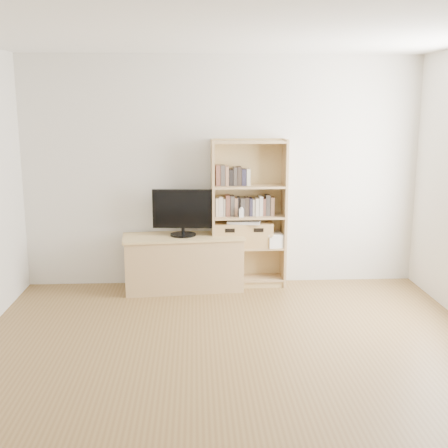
{
  "coord_description": "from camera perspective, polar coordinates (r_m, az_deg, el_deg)",
  "views": [
    {
      "loc": [
        -0.31,
        -3.86,
        2.04
      ],
      "look_at": [
        -0.01,
        1.9,
        0.82
      ],
      "focal_mm": 45.0,
      "sensor_mm": 36.0,
      "label": 1
    }
  ],
  "objects": [
    {
      "name": "television",
      "position": [
        6.23,
        -4.21,
        1.19
      ],
      "size": [
        0.67,
        0.1,
        0.52
      ],
      "primitive_type": "cube",
      "rotation": [
        0.0,
        0.0,
        -0.07
      ],
      "color": "black",
      "rests_on": "tv_stand"
    },
    {
      "name": "magazine_stack",
      "position": [
        6.46,
        5.05,
        -1.64
      ],
      "size": [
        0.25,
        0.32,
        0.13
      ],
      "primitive_type": "cube",
      "rotation": [
        0.0,
        0.0,
        0.22
      ],
      "color": "beige",
      "rests_on": "bookshelf"
    },
    {
      "name": "basket_left",
      "position": [
        6.38,
        0.5,
        -1.09
      ],
      "size": [
        0.34,
        0.28,
        0.28
      ],
      "primitive_type": "cube",
      "rotation": [
        0.0,
        0.0,
        0.02
      ],
      "color": "#A8804C",
      "rests_on": "bookshelf"
    },
    {
      "name": "basket_right",
      "position": [
        6.42,
        3.41,
        -1.04
      ],
      "size": [
        0.34,
        0.28,
        0.28
      ],
      "primitive_type": "cube",
      "rotation": [
        0.0,
        0.0,
        -0.02
      ],
      "color": "#A8804C",
      "rests_on": "bookshelf"
    },
    {
      "name": "baby_monitor",
      "position": [
        6.25,
        1.77,
        1.11
      ],
      "size": [
        0.05,
        0.03,
        0.1
      ],
      "primitive_type": "cube",
      "rotation": [
        0.0,
        0.0,
        -0.01
      ],
      "color": "white",
      "rests_on": "bookshelf"
    },
    {
      "name": "books_row_mid",
      "position": [
        6.36,
        2.5,
        1.78
      ],
      "size": [
        0.75,
        0.19,
        0.2
      ],
      "primitive_type": "cube",
      "rotation": [
        0.0,
        0.0,
        0.06
      ],
      "color": "#BDB197",
      "rests_on": "bookshelf"
    },
    {
      "name": "ceiling",
      "position": [
        3.92,
        1.71,
        20.14
      ],
      "size": [
        4.5,
        5.0,
        0.01
      ],
      "primitive_type": "cube",
      "color": "white",
      "rests_on": "back_wall"
    },
    {
      "name": "books_row_upper",
      "position": [
        6.29,
        0.84,
        4.82
      ],
      "size": [
        0.37,
        0.15,
        0.19
      ],
      "primitive_type": "cube",
      "rotation": [
        0.0,
        0.0,
        0.05
      ],
      "color": "#BDB197",
      "rests_on": "bookshelf"
    },
    {
      "name": "laptop",
      "position": [
        6.35,
        2.07,
        0.26
      ],
      "size": [
        0.4,
        0.32,
        0.03
      ],
      "primitive_type": "cube",
      "rotation": [
        0.0,
        0.0,
        -0.2
      ],
      "color": "silver",
      "rests_on": "basket_left"
    },
    {
      "name": "tv_stand",
      "position": [
        6.37,
        -4.13,
        -4.01
      ],
      "size": [
        1.34,
        0.61,
        0.6
      ],
      "primitive_type": "cube",
      "rotation": [
        0.0,
        0.0,
        0.1
      ],
      "color": "#A78656",
      "rests_on": "floor"
    },
    {
      "name": "bookshelf",
      "position": [
        6.36,
        2.52,
        1.02
      ],
      "size": [
        0.85,
        0.32,
        1.68
      ],
      "primitive_type": "cube",
      "rotation": [
        0.0,
        0.0,
        0.03
      ],
      "color": "#A78656",
      "rests_on": "floor"
    },
    {
      "name": "floor",
      "position": [
        4.38,
        1.49,
        -15.84
      ],
      "size": [
        4.5,
        5.0,
        0.01
      ],
      "primitive_type": "cube",
      "color": "brown",
      "rests_on": "ground"
    },
    {
      "name": "back_wall",
      "position": [
        6.41,
        -0.18,
        5.28
      ],
      "size": [
        4.5,
        0.02,
        2.6
      ],
      "primitive_type": "cube",
      "color": "silver",
      "rests_on": "floor"
    },
    {
      "name": "front_wall",
      "position": [
        1.58,
        9.06,
        -16.03
      ],
      "size": [
        4.5,
        0.02,
        2.6
      ],
      "primitive_type": "cube",
      "color": "silver",
      "rests_on": "floor"
    }
  ]
}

